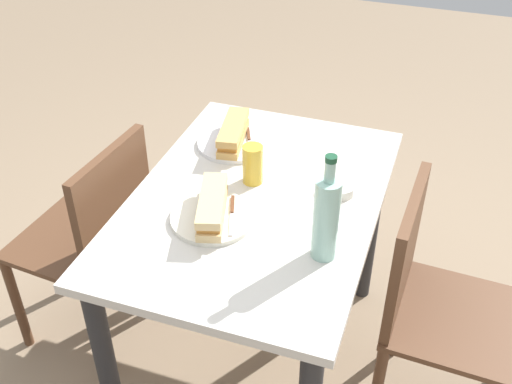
% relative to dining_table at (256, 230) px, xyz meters
% --- Properties ---
extents(ground_plane, '(8.00, 8.00, 0.00)m').
position_rel_dining_table_xyz_m(ground_plane, '(0.00, 0.00, -0.61)').
color(ground_plane, '#8C755B').
extents(dining_table, '(1.04, 0.73, 0.74)m').
position_rel_dining_table_xyz_m(dining_table, '(0.00, 0.00, 0.00)').
color(dining_table, beige).
rests_on(dining_table, ground).
extents(chair_far, '(0.42, 0.42, 0.85)m').
position_rel_dining_table_xyz_m(chair_far, '(-0.00, 0.56, -0.13)').
color(chair_far, brown).
rests_on(chair_far, ground).
extents(chair_near, '(0.43, 0.43, 0.85)m').
position_rel_dining_table_xyz_m(chair_near, '(0.06, -0.56, -0.13)').
color(chair_near, brown).
rests_on(chair_near, ground).
extents(plate_near, '(0.25, 0.25, 0.01)m').
position_rel_dining_table_xyz_m(plate_near, '(0.14, -0.08, 0.14)').
color(plate_near, silver).
rests_on(plate_near, dining_table).
extents(baguette_sandwich_near, '(0.25, 0.14, 0.07)m').
position_rel_dining_table_xyz_m(baguette_sandwich_near, '(0.14, -0.08, 0.18)').
color(baguette_sandwich_near, '#DBB77A').
rests_on(baguette_sandwich_near, plate_near).
extents(knife_near, '(0.17, 0.07, 0.01)m').
position_rel_dining_table_xyz_m(knife_near, '(0.12, -0.03, 0.15)').
color(knife_near, silver).
rests_on(knife_near, plate_near).
extents(plate_far, '(0.25, 0.25, 0.01)m').
position_rel_dining_table_xyz_m(plate_far, '(-0.26, -0.17, 0.14)').
color(plate_far, white).
rests_on(plate_far, dining_table).
extents(baguette_sandwich_far, '(0.25, 0.11, 0.07)m').
position_rel_dining_table_xyz_m(baguette_sandwich_far, '(-0.26, -0.17, 0.18)').
color(baguette_sandwich_far, tan).
rests_on(baguette_sandwich_far, plate_far).
extents(knife_far, '(0.17, 0.08, 0.01)m').
position_rel_dining_table_xyz_m(knife_far, '(-0.28, -0.12, 0.15)').
color(knife_far, silver).
rests_on(knife_far, plate_far).
extents(water_bottle, '(0.07, 0.07, 0.31)m').
position_rel_dining_table_xyz_m(water_bottle, '(0.18, 0.25, 0.26)').
color(water_bottle, '#99C6B7').
rests_on(water_bottle, dining_table).
extents(beer_glass, '(0.06, 0.06, 0.13)m').
position_rel_dining_table_xyz_m(beer_glass, '(-0.08, -0.04, 0.19)').
color(beer_glass, gold).
rests_on(beer_glass, dining_table).
extents(olive_bowl, '(0.10, 0.10, 0.03)m').
position_rel_dining_table_xyz_m(olive_bowl, '(-0.11, 0.23, 0.14)').
color(olive_bowl, silver).
rests_on(olive_bowl, dining_table).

